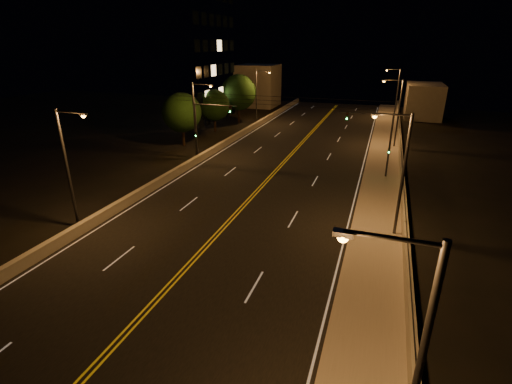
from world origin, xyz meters
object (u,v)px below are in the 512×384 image
(tree_2, at_px, (238,93))
(building_tower, at_px, (146,34))
(streetlight_6, at_px, (258,93))
(streetlight_3, at_px, (396,90))
(streetlight_1, at_px, (399,169))
(streetlight_4, at_px, (69,162))
(traffic_signal_left, at_px, (204,125))
(streetlight_2, at_px, (397,109))
(tree_0, at_px, (182,113))
(traffic_signal_right, at_px, (380,138))
(streetlight_5, at_px, (197,116))
(tree_1, at_px, (214,105))
(streetlight_0, at_px, (408,362))

(tree_2, bearing_deg, building_tower, -159.86)
(streetlight_6, bearing_deg, streetlight_3, 28.95)
(streetlight_1, height_order, building_tower, building_tower)
(streetlight_4, height_order, traffic_signal_left, streetlight_4)
(traffic_signal_left, height_order, tree_2, tree_2)
(streetlight_2, distance_m, streetlight_3, 21.30)
(tree_0, bearing_deg, building_tower, 136.31)
(tree_2, bearing_deg, streetlight_4, -85.25)
(tree_0, relative_size, tree_2, 0.86)
(streetlight_1, bearing_deg, streetlight_4, -164.63)
(traffic_signal_right, xyz_separation_m, tree_0, (-24.51, 5.06, 0.22))
(building_tower, distance_m, tree_0, 19.48)
(streetlight_2, xyz_separation_m, streetlight_3, (0.00, 21.30, 0.00))
(streetlight_2, relative_size, streetlight_6, 1.00)
(tree_0, bearing_deg, streetlight_2, 16.16)
(tree_2, bearing_deg, streetlight_5, -81.10)
(streetlight_2, height_order, streetlight_6, same)
(traffic_signal_left, bearing_deg, streetlight_6, 92.76)
(tree_1, bearing_deg, streetlight_5, -72.64)
(tree_0, bearing_deg, streetlight_1, -33.79)
(streetlight_0, distance_m, traffic_signal_right, 29.06)
(streetlight_1, relative_size, building_tower, 0.29)
(streetlight_4, bearing_deg, tree_2, 94.75)
(streetlight_0, relative_size, tree_2, 1.08)
(streetlight_3, bearing_deg, streetlight_6, -151.05)
(streetlight_1, xyz_separation_m, traffic_signal_left, (-20.35, 12.32, -0.89))
(traffic_signal_left, bearing_deg, streetlight_4, -93.34)
(building_tower, xyz_separation_m, tree_2, (13.47, 4.94, -8.99))
(streetlight_0, xyz_separation_m, streetlight_5, (-21.41, 29.53, 0.00))
(streetlight_6, bearing_deg, traffic_signal_right, -47.85)
(streetlight_4, bearing_deg, streetlight_0, -26.77)
(building_tower, xyz_separation_m, tree_0, (12.23, -11.68, -9.68))
(streetlight_5, height_order, building_tower, building_tower)
(streetlight_1, xyz_separation_m, tree_2, (-24.73, 34.01, 0.01))
(streetlight_2, relative_size, tree_0, 1.25)
(streetlight_4, height_order, tree_0, streetlight_4)
(streetlight_1, relative_size, streetlight_5, 1.00)
(streetlight_5, height_order, tree_2, streetlight_5)
(streetlight_0, bearing_deg, streetlight_6, 112.75)
(streetlight_0, relative_size, traffic_signal_left, 1.31)
(streetlight_2, bearing_deg, streetlight_1, -90.00)
(streetlight_3, height_order, streetlight_6, same)
(streetlight_3, distance_m, building_tower, 42.83)
(streetlight_6, height_order, tree_2, streetlight_6)
(streetlight_1, distance_m, tree_0, 31.26)
(streetlight_0, bearing_deg, streetlight_5, 125.95)
(streetlight_1, xyz_separation_m, streetlight_3, (0.00, 46.21, 0.00))
(streetlight_6, bearing_deg, streetlight_5, -90.00)
(streetlight_4, bearing_deg, tree_1, 97.50)
(streetlight_3, bearing_deg, tree_2, -153.73)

